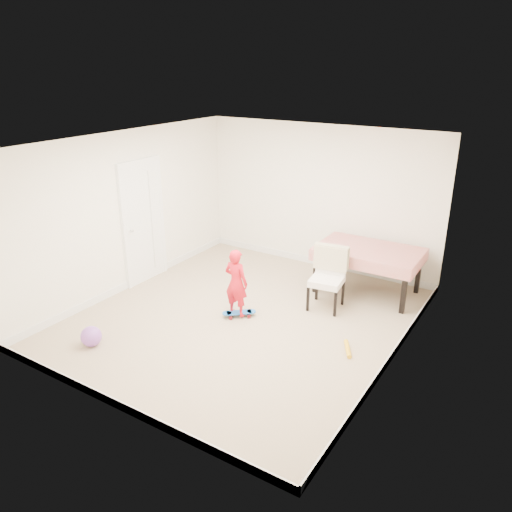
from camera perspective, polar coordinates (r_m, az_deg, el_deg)
The scene contains 17 objects.
ground at distance 7.54m, azimuth -1.46°, elevation -7.06°, with size 5.00×5.00×0.00m, color tan.
ceiling at distance 6.70m, azimuth -1.67°, elevation 12.71°, with size 4.50×5.00×0.04m, color white.
wall_back at distance 9.09m, azimuth 7.18°, elevation 6.63°, with size 4.50×0.04×2.60m, color white.
wall_front at distance 5.29m, azimuth -16.65°, elevation -5.24°, with size 4.50×0.04×2.60m, color white.
wall_left at distance 8.40m, azimuth -14.38°, elevation 4.89°, with size 0.04×5.00×2.60m, color white.
wall_right at distance 6.14m, azimuth 16.05°, elevation -1.40°, with size 0.04×5.00×2.60m, color white.
door at distance 8.67m, azimuth -12.77°, elevation 3.65°, with size 0.10×0.94×2.11m, color white.
baseboard_back at distance 9.49m, azimuth 6.86°, elevation -0.61°, with size 4.50×0.02×0.12m, color white.
baseboard_front at distance 5.93m, azimuth -15.42°, elevation -16.06°, with size 4.50×0.02×0.12m, color white.
baseboard_left at distance 8.83m, azimuth -13.70°, elevation -2.83°, with size 0.02×5.00×0.12m, color white.
baseboard_right at distance 6.70m, azimuth 15.04°, elevation -11.24°, with size 0.02×5.00×0.12m, color white.
dining_table at distance 8.38m, azimuth 12.60°, elevation -1.64°, with size 1.64×1.03×0.77m, color red, non-canonical shape.
dining_chair at distance 7.70m, azimuth 8.08°, elevation -2.63°, with size 0.53×0.61×0.97m, color beige, non-canonical shape.
skateboard at distance 7.56m, azimuth -1.94°, elevation -6.66°, with size 0.51×0.19×0.08m, color blue, non-canonical shape.
child at distance 7.36m, azimuth -2.28°, elevation -3.30°, with size 0.38×0.25×1.04m, color red.
balloon at distance 7.14m, azimuth -18.32°, elevation -8.71°, with size 0.28×0.28×0.28m, color #9351C4.
foam_toy at distance 6.84m, azimuth 10.43°, elevation -10.39°, with size 0.06×0.06×0.40m, color yellow.
Camera 1 is at (3.69, -5.51, 3.59)m, focal length 35.00 mm.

